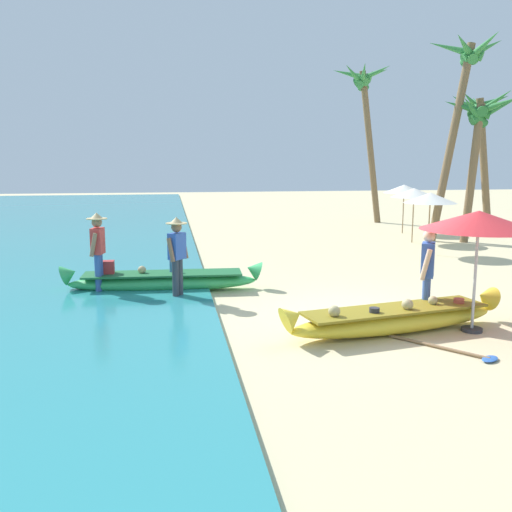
{
  "coord_description": "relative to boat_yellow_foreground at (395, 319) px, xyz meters",
  "views": [
    {
      "loc": [
        -3.53,
        -10.14,
        2.98
      ],
      "look_at": [
        -1.7,
        1.89,
        0.9
      ],
      "focal_mm": 40.78,
      "sensor_mm": 36.0,
      "label": 1
    }
  ],
  "objects": [
    {
      "name": "ground_plane",
      "position": [
        -0.27,
        0.98,
        -0.25
      ],
      "size": [
        80.0,
        80.0,
        0.0
      ],
      "primitive_type": "plane",
      "color": "beige"
    },
    {
      "name": "boat_yellow_foreground",
      "position": [
        0.0,
        0.0,
        0.0
      ],
      "size": [
        4.26,
        1.54,
        0.72
      ],
      "color": "yellow",
      "rests_on": "ground"
    },
    {
      "name": "boat_green_midground",
      "position": [
        -3.96,
        3.74,
        -0.0
      ],
      "size": [
        4.49,
        0.89,
        0.73
      ],
      "color": "#38B760",
      "rests_on": "ground"
    },
    {
      "name": "person_vendor_hatted",
      "position": [
        -3.63,
        2.89,
        0.77
      ],
      "size": [
        0.49,
        0.55,
        1.76
      ],
      "color": "#333842",
      "rests_on": "ground"
    },
    {
      "name": "person_tourist_customer",
      "position": [
        0.81,
        0.57,
        0.71
      ],
      "size": [
        0.44,
        0.58,
        1.69
      ],
      "color": "#3D5BA8",
      "rests_on": "ground"
    },
    {
      "name": "person_vendor_assistant",
      "position": [
        -5.32,
        3.62,
        0.8
      ],
      "size": [
        0.44,
        0.58,
        1.8
      ],
      "color": "#3D5BA8",
      "rests_on": "ground"
    },
    {
      "name": "patio_umbrella_large",
      "position": [
        1.35,
        -0.14,
        1.67
      ],
      "size": [
        1.94,
        1.94,
        2.09
      ],
      "color": "#B7B7BC",
      "rests_on": "ground"
    },
    {
      "name": "parasol_row_0",
      "position": [
        4.12,
        7.58,
        1.5
      ],
      "size": [
        1.6,
        1.6,
        1.91
      ],
      "color": "#8E6B47",
      "rests_on": "ground"
    },
    {
      "name": "parasol_row_1",
      "position": [
        4.69,
        10.08,
        1.5
      ],
      "size": [
        1.6,
        1.6,
        1.91
      ],
      "color": "#8E6B47",
      "rests_on": "ground"
    },
    {
      "name": "parasol_row_2",
      "position": [
        5.36,
        12.53,
        1.5
      ],
      "size": [
        1.6,
        1.6,
        1.91
      ],
      "color": "#8E6B47",
      "rests_on": "ground"
    },
    {
      "name": "palm_tree_tall_inland",
      "position": [
        6.38,
        10.24,
        5.28
      ],
      "size": [
        2.52,
        2.52,
        7.15
      ],
      "color": "brown",
      "rests_on": "ground"
    },
    {
      "name": "palm_tree_leaning_seaward",
      "position": [
        6.85,
        9.84,
        3.79
      ],
      "size": [
        2.53,
        2.65,
        5.1
      ],
      "color": "brown",
      "rests_on": "ground"
    },
    {
      "name": "palm_tree_mid_cluster",
      "position": [
        4.93,
        16.34,
        5.45
      ],
      "size": [
        2.53,
        2.65,
        7.04
      ],
      "color": "brown",
      "rests_on": "ground"
    },
    {
      "name": "palm_tree_far_behind",
      "position": [
        8.08,
        11.92,
        4.05
      ],
      "size": [
        2.36,
        2.9,
        5.52
      ],
      "color": "brown",
      "rests_on": "ground"
    },
    {
      "name": "paddle",
      "position": [
        0.52,
        -1.13,
        -0.22
      ],
      "size": [
        1.26,
        1.5,
        0.05
      ],
      "color": "#8E6B47",
      "rests_on": "ground"
    }
  ]
}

